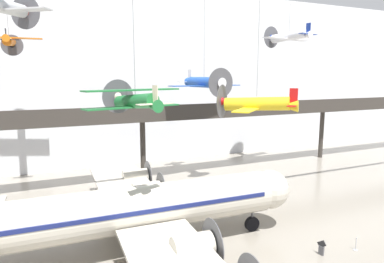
{
  "coord_description": "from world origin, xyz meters",
  "views": [
    {
      "loc": [
        -11.63,
        -14.68,
        13.45
      ],
      "look_at": [
        -0.61,
        10.34,
        8.96
      ],
      "focal_mm": 32.0,
      "sensor_mm": 36.0,
      "label": 1
    }
  ],
  "objects": [
    {
      "name": "suspended_plane_silver_racer",
      "position": [
        -13.74,
        12.42,
        18.04
      ],
      "size": [
        6.18,
        5.71,
        6.13
      ],
      "rotation": [
        0.0,
        0.0,
        0.95
      ],
      "color": "silver"
    },
    {
      "name": "mezzanine_walkway",
      "position": [
        0.0,
        26.51,
        8.21
      ],
      "size": [
        110.0,
        3.2,
        9.86
      ],
      "color": "#38332D",
      "rests_on": "ground"
    },
    {
      "name": "suspended_plane_yellow_lowwing",
      "position": [
        6.77,
        12.1,
        10.8
      ],
      "size": [
        7.78,
        7.72,
        13.31
      ],
      "rotation": [
        0.0,
        0.0,
        2.32
      ],
      "color": "yellow"
    },
    {
      "name": "info_sign_pedestal",
      "position": [
        7.04,
        3.41,
        0.46
      ],
      "size": [
        0.25,
        0.77,
        1.24
      ],
      "rotation": [
        0.0,
        0.0,
        0.23
      ],
      "color": "#4C4C51",
      "rests_on": "ground"
    },
    {
      "name": "suspended_plane_blue_trainer",
      "position": [
        7.01,
        23.96,
        12.58
      ],
      "size": [
        9.72,
        7.96,
        11.85
      ],
      "rotation": [
        0.0,
        0.0,
        4.84
      ],
      "color": "#1E4CAD"
    },
    {
      "name": "stanchion_barrier",
      "position": [
        10.03,
        2.86,
        0.33
      ],
      "size": [
        0.36,
        0.36,
        1.08
      ],
      "color": "#B2B5BA",
      "rests_on": "ground"
    },
    {
      "name": "suspended_plane_white_twin",
      "position": [
        19.88,
        24.02,
        18.7
      ],
      "size": [
        8.57,
        7.08,
        5.6
      ],
      "rotation": [
        0.0,
        0.0,
        1.77
      ],
      "color": "silver"
    },
    {
      "name": "suspended_plane_orange_highwing",
      "position": [
        -14.47,
        29.19,
        17.21
      ],
      "size": [
        6.84,
        5.59,
        7.22
      ],
      "rotation": [
        0.0,
        0.0,
        1.53
      ],
      "color": "orange"
    },
    {
      "name": "suspended_plane_green_biplane",
      "position": [
        -5.82,
        8.11,
        11.77
      ],
      "size": [
        7.01,
        5.85,
        12.01
      ],
      "rotation": [
        0.0,
        0.0,
        1.82
      ],
      "color": "#1E6B33"
    },
    {
      "name": "hangar_back_wall",
      "position": [
        0.0,
        37.53,
        13.23
      ],
      "size": [
        140.0,
        3.0,
        26.45
      ],
      "color": "silver",
      "rests_on": "ground"
    },
    {
      "name": "airliner_silver_main",
      "position": [
        -5.85,
        9.27,
        3.54
      ],
      "size": [
        27.99,
        31.73,
        10.17
      ],
      "rotation": [
        0.0,
        0.0,
        -0.03
      ],
      "color": "beige",
      "rests_on": "ground"
    }
  ]
}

